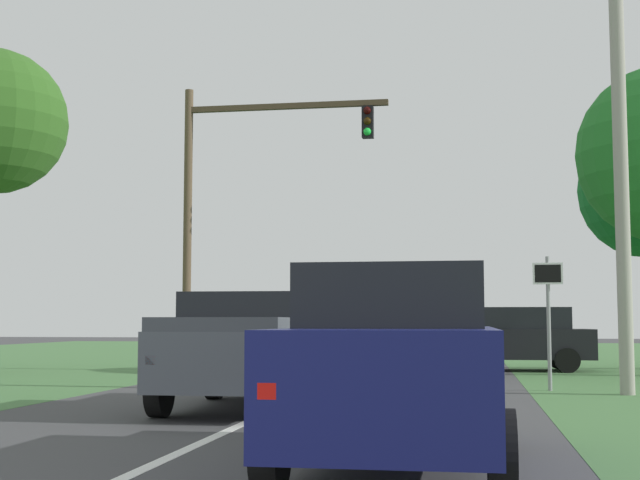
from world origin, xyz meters
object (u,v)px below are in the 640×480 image
pickup_truck_lead (248,349)px  traffic_light (235,187)px  utility_pole_right (620,140)px  red_suv_near (398,362)px  crossing_suv_far (517,338)px  keep_moving_sign (548,305)px

pickup_truck_lead → traffic_light: bearing=106.0°
traffic_light → utility_pole_right: (9.55, -6.80, -0.29)m
red_suv_near → pickup_truck_lead: red_suv_near is taller
traffic_light → crossing_suv_far: 9.13m
keep_moving_sign → utility_pole_right: utility_pole_right is taller
pickup_truck_lead → keep_moving_sign: bearing=42.1°
pickup_truck_lead → keep_moving_sign: keep_moving_sign is taller
keep_moving_sign → crossing_suv_far: keep_moving_sign is taller
traffic_light → utility_pole_right: 11.73m
pickup_truck_lead → keep_moving_sign: size_ratio=1.87×
pickup_truck_lead → utility_pole_right: 8.52m
crossing_suv_far → utility_pole_right: bearing=-78.9°
traffic_light → utility_pole_right: size_ratio=0.82×
traffic_light → keep_moving_sign: 10.73m
utility_pole_right → keep_moving_sign: bearing=149.7°
crossing_suv_far → traffic_light: bearing=-169.2°
red_suv_near → utility_pole_right: bearing=68.4°
traffic_light → keep_moving_sign: (8.18, -6.00, -3.50)m
red_suv_near → keep_moving_sign: (2.28, 10.02, 0.72)m
utility_pole_right → pickup_truck_lead: bearing=-149.4°
pickup_truck_lead → crossing_suv_far: (4.85, 12.14, -0.03)m
pickup_truck_lead → utility_pole_right: utility_pole_right is taller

